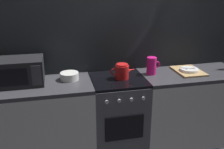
# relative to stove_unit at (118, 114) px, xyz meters

# --- Properties ---
(ground_plane) EXTENTS (8.00, 8.00, 0.00)m
(ground_plane) POSITION_rel_stove_unit_xyz_m (0.00, 0.00, -0.45)
(ground_plane) COLOR #2D2D33
(back_wall) EXTENTS (3.60, 0.05, 2.40)m
(back_wall) POSITION_rel_stove_unit_xyz_m (0.00, 0.32, 0.75)
(back_wall) COLOR gray
(back_wall) RESTS_ON ground_plane
(counter_left) EXTENTS (1.20, 0.60, 0.90)m
(counter_left) POSITION_rel_stove_unit_xyz_m (-0.90, 0.00, 0.00)
(counter_left) COLOR silver
(counter_left) RESTS_ON ground_plane
(stove_unit) EXTENTS (0.60, 0.63, 0.90)m
(stove_unit) POSITION_rel_stove_unit_xyz_m (0.00, 0.00, 0.00)
(stove_unit) COLOR #4C4C51
(stove_unit) RESTS_ON ground_plane
(counter_right) EXTENTS (1.20, 0.60, 0.90)m
(counter_right) POSITION_rel_stove_unit_xyz_m (0.90, 0.00, 0.00)
(counter_right) COLOR silver
(counter_right) RESTS_ON ground_plane
(microwave) EXTENTS (0.46, 0.35, 0.27)m
(microwave) POSITION_rel_stove_unit_xyz_m (-1.02, 0.07, 0.59)
(microwave) COLOR black
(microwave) RESTS_ON counter_left
(kettle) EXTENTS (0.28, 0.15, 0.17)m
(kettle) POSITION_rel_stove_unit_xyz_m (0.05, -0.01, 0.53)
(kettle) COLOR red
(kettle) RESTS_ON stove_unit
(mixing_bowl) EXTENTS (0.20, 0.20, 0.08)m
(mixing_bowl) POSITION_rel_stove_unit_xyz_m (-0.52, 0.08, 0.49)
(mixing_bowl) COLOR silver
(mixing_bowl) RESTS_ON counter_left
(pitcher) EXTENTS (0.16, 0.11, 0.20)m
(pitcher) POSITION_rel_stove_unit_xyz_m (0.41, 0.06, 0.55)
(pitcher) COLOR #E5197A
(pitcher) RESTS_ON counter_right
(dish_pile) EXTENTS (0.30, 0.40, 0.06)m
(dish_pile) POSITION_rel_stove_unit_xyz_m (0.87, 0.02, 0.47)
(dish_pile) COLOR tan
(dish_pile) RESTS_ON counter_right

